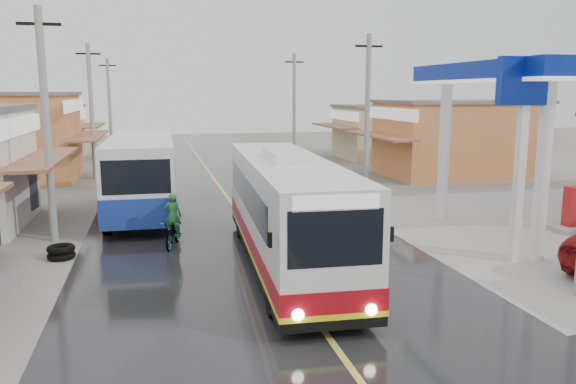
% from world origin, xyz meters
% --- Properties ---
extents(ground, '(120.00, 120.00, 0.00)m').
position_xyz_m(ground, '(0.00, 0.00, 0.00)').
color(ground, slate).
rests_on(ground, ground).
extents(road, '(12.00, 90.00, 0.02)m').
position_xyz_m(road, '(0.00, 15.00, 0.01)').
color(road, black).
rests_on(road, ground).
extents(centre_line, '(0.15, 90.00, 0.01)m').
position_xyz_m(centre_line, '(0.00, 15.00, 0.02)').
color(centre_line, '#D8CC4C').
rests_on(centre_line, road).
extents(shopfronts_right, '(11.00, 44.00, 4.80)m').
position_xyz_m(shopfronts_right, '(15.00, 12.00, 0.00)').
color(shopfronts_right, beige).
rests_on(shopfronts_right, ground).
extents(utility_poles_left, '(1.60, 50.00, 8.00)m').
position_xyz_m(utility_poles_left, '(-7.00, 16.00, 0.00)').
color(utility_poles_left, gray).
rests_on(utility_poles_left, ground).
extents(utility_poles_right, '(1.60, 36.00, 8.00)m').
position_xyz_m(utility_poles_right, '(7.00, 15.00, 0.00)').
color(utility_poles_right, gray).
rests_on(utility_poles_right, ground).
extents(coach_bus, '(3.06, 11.29, 3.49)m').
position_xyz_m(coach_bus, '(0.32, 4.40, 1.69)').
color(coach_bus, silver).
rests_on(coach_bus, road).
extents(second_bus, '(2.83, 9.89, 3.27)m').
position_xyz_m(second_bus, '(-4.02, 12.99, 1.76)').
color(second_bus, silver).
rests_on(second_bus, road).
extents(cyclist, '(1.06, 1.85, 1.88)m').
position_xyz_m(cyclist, '(-2.94, 7.22, 0.62)').
color(cyclist, black).
rests_on(cyclist, ground).
extents(tricycle_far, '(1.91, 2.62, 1.85)m').
position_xyz_m(tricycle_far, '(-9.24, 12.84, 1.06)').
color(tricycle_far, '#26262D').
rests_on(tricycle_far, ground).
extents(tyre_stack, '(0.86, 0.86, 0.44)m').
position_xyz_m(tyre_stack, '(-6.44, 6.64, 0.22)').
color(tyre_stack, black).
rests_on(tyre_stack, ground).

